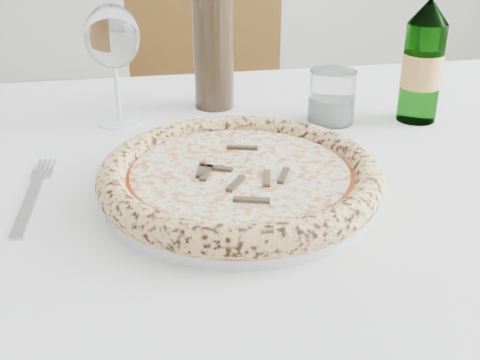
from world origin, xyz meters
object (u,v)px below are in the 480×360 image
at_px(tumbler, 332,100).
at_px(beer_bottle, 423,61).
at_px(wine_glass, 112,39).
at_px(plate, 240,188).
at_px(pizza, 240,175).
at_px(wine_bottle, 213,39).
at_px(chair_far, 207,116).
at_px(dining_table, 232,216).

distance_m(tumbler, beer_bottle, 0.15).
bearing_deg(wine_glass, plate, -58.82).
height_order(pizza, beer_bottle, beer_bottle).
bearing_deg(wine_bottle, beer_bottle, -17.60).
relative_size(pizza, beer_bottle, 1.43).
height_order(chair_far, beer_bottle, beer_bottle).
relative_size(chair_far, pizza, 2.71).
bearing_deg(wine_glass, tumbler, -5.29).
relative_size(wine_glass, beer_bottle, 0.77).
distance_m(pizza, wine_bottle, 0.34).
bearing_deg(pizza, plate, 18.31).
bearing_deg(plate, tumbler, 54.17).
relative_size(dining_table, beer_bottle, 6.39).
distance_m(plate, wine_bottle, 0.35).
relative_size(chair_far, beer_bottle, 3.87).
bearing_deg(dining_table, wine_glass, 133.89).
xyz_separation_m(chair_far, pizza, (-0.01, -0.90, 0.25)).
bearing_deg(wine_bottle, dining_table, -88.24).
bearing_deg(plate, chair_far, 89.42).
distance_m(dining_table, plate, 0.14).
bearing_deg(tumbler, beer_bottle, -3.12).
distance_m(chair_far, wine_glass, 0.75).
bearing_deg(chair_far, plate, -90.58).
bearing_deg(tumbler, wine_glass, 174.71).
relative_size(beer_bottle, wine_bottle, 0.89).
xyz_separation_m(chair_far, tumbler, (0.16, -0.66, 0.26)).
xyz_separation_m(plate, beer_bottle, (0.31, 0.23, 0.09)).
height_order(wine_glass, beer_bottle, beer_bottle).
bearing_deg(beer_bottle, plate, -143.41).
bearing_deg(beer_bottle, wine_bottle, 162.40).
bearing_deg(tumbler, wine_bottle, 152.49).
bearing_deg(plate, wine_bottle, 91.23).
distance_m(dining_table, tumbler, 0.25).
xyz_separation_m(beer_bottle, wine_bottle, (-0.32, 0.10, 0.02)).
distance_m(dining_table, wine_glass, 0.32).
xyz_separation_m(chair_far, wine_glass, (-0.17, -0.63, 0.36)).
bearing_deg(plate, beer_bottle, 36.59).
height_order(chair_far, wine_glass, wine_glass).
xyz_separation_m(dining_table, tumbler, (0.17, 0.14, 0.12)).
height_order(pizza, tumbler, tumbler).
height_order(chair_far, pizza, chair_far).
relative_size(plate, tumbler, 3.97).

